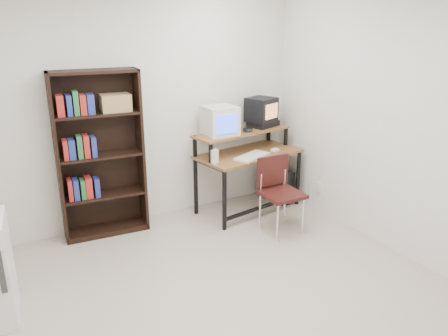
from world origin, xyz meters
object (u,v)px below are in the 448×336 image
school_chair (278,186)px  bookshelf (100,153)px  crt_tv (261,110)px  computer_desk (248,155)px  crt_monitor (220,121)px  pc_tower (276,185)px

school_chair → bookshelf: 1.96m
crt_tv → bookshelf: bookshelf is taller
computer_desk → crt_tv: (0.30, 0.17, 0.50)m
crt_monitor → bookshelf: bearing=175.9°
pc_tower → bookshelf: bearing=162.8°
crt_monitor → bookshelf: bookshelf is taller
bookshelf → school_chair: bearing=-23.4°
crt_tv → computer_desk: bearing=-170.0°
pc_tower → crt_monitor: bearing=164.5°
crt_tv → school_chair: bearing=-130.0°
crt_monitor → bookshelf: 1.40m
computer_desk → crt_monitor: (-0.33, 0.09, 0.45)m
bookshelf → pc_tower: bearing=-0.7°
computer_desk → pc_tower: 0.69m
computer_desk → school_chair: size_ratio=1.62×
pc_tower → school_chair: size_ratio=0.54×
computer_desk → pc_tower: computer_desk is taller
computer_desk → crt_tv: 0.61m
computer_desk → pc_tower: size_ratio=3.02×
computer_desk → bookshelf: size_ratio=0.76×
school_chair → bookshelf: (-1.70, 0.90, 0.40)m
pc_tower → computer_desk: bearing=172.5°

